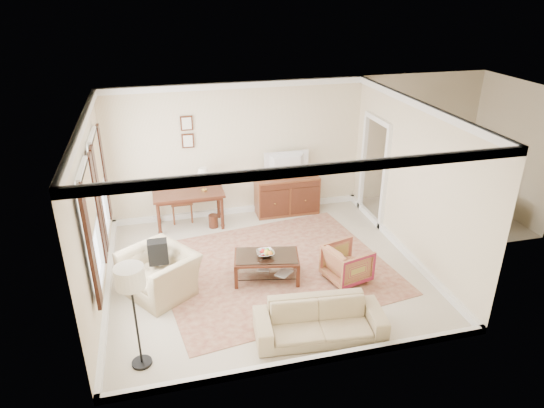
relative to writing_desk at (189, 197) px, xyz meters
name	(u,v)px	position (x,y,z in m)	size (l,w,h in m)	color
room_shell	(264,138)	(1.14, -2.04, 1.79)	(5.51, 5.01, 2.91)	beige
annex_bedroom	(452,202)	(5.63, -0.89, -0.34)	(3.00, 2.70, 2.90)	beige
window_front	(91,228)	(-1.56, -2.74, 0.87)	(0.12, 1.56, 1.80)	#CCB284
window_rear	(99,186)	(-1.56, -1.14, 0.87)	(0.12, 1.56, 1.80)	#CCB284
doorway	(373,172)	(3.85, -0.54, 0.40)	(0.10, 1.12, 2.25)	white
rug	(275,268)	(1.31, -2.04, -0.67)	(3.95, 3.39, 0.01)	brown
writing_desk	(189,197)	(0.00, 0.00, 0.00)	(1.44, 0.72, 0.79)	#452013
desk_chair	(181,198)	(-0.14, 0.35, -0.15)	(0.45, 0.45, 1.05)	brown
desk_lamp	(204,180)	(0.33, 0.00, 0.36)	(0.32, 0.32, 0.50)	silver
framed_prints	(187,132)	(0.10, 0.43, 1.26)	(0.25, 0.04, 0.68)	#452013
sideboard	(287,195)	(2.16, 0.16, -0.25)	(1.38, 0.53, 0.85)	brown
tv	(288,157)	(2.16, 0.14, 0.64)	(0.93, 0.54, 0.12)	black
coffee_table	(267,261)	(1.10, -2.32, -0.32)	(1.21, 0.85, 0.47)	#452013
fruit_bowl	(265,253)	(1.08, -2.31, -0.16)	(0.42, 0.42, 0.10)	silver
book_a	(258,267)	(0.97, -2.19, -0.50)	(0.28, 0.04, 0.38)	brown
book_b	(279,271)	(1.29, -2.41, -0.50)	(0.28, 0.03, 0.38)	brown
striped_armchair	(347,262)	(2.44, -2.68, -0.33)	(0.69, 0.64, 0.71)	maroon
club_armchair	(159,266)	(-0.70, -2.27, -0.19)	(1.13, 0.73, 0.99)	tan
backpack	(158,250)	(-0.70, -2.18, 0.06)	(0.32, 0.22, 0.40)	black
sofa	(320,316)	(1.49, -3.98, -0.31)	(1.88, 0.55, 0.73)	tan
floor_lamp	(131,285)	(-1.04, -3.93, 0.61)	(0.38, 0.38, 1.54)	black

